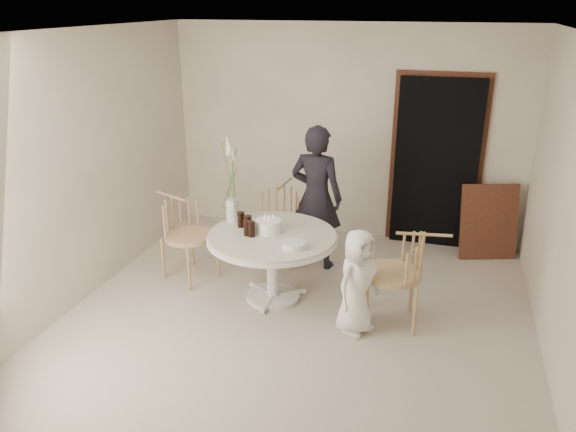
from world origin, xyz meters
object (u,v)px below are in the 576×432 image
(boy, at_px, (357,282))
(flower_vase, at_px, (232,192))
(table, at_px, (272,244))
(girl, at_px, (316,198))
(chair_right, at_px, (407,265))
(birthday_cake, at_px, (268,226))
(chair_far, at_px, (280,211))
(chair_left, at_px, (181,225))

(boy, distance_m, flower_vase, 1.65)
(table, height_order, girl, girl)
(chair_right, distance_m, birthday_cake, 1.43)
(chair_right, bearing_deg, chair_far, -132.98)
(table, distance_m, chair_far, 1.00)
(boy, bearing_deg, chair_far, 69.89)
(chair_left, height_order, boy, boy)
(chair_far, bearing_deg, flower_vase, -106.92)
(table, relative_size, chair_right, 1.39)
(table, xyz_separation_m, chair_far, (-0.21, 0.98, -0.02))
(chair_right, relative_size, birthday_cake, 3.65)
(girl, distance_m, flower_vase, 1.05)
(chair_right, bearing_deg, girl, -140.59)
(chair_right, height_order, chair_left, chair_right)
(chair_far, xyz_separation_m, chair_left, (-0.93, -0.73, 0.01))
(chair_right, relative_size, boy, 0.94)
(chair_right, bearing_deg, flower_vase, -107.96)
(chair_left, bearing_deg, birthday_cake, -76.94)
(chair_far, height_order, birthday_cake, chair_far)
(table, height_order, flower_vase, flower_vase)
(chair_left, distance_m, girl, 1.55)
(boy, bearing_deg, table, 97.86)
(boy, height_order, flower_vase, flower_vase)
(chair_left, relative_size, birthday_cake, 3.57)
(table, xyz_separation_m, girl, (0.24, 0.91, 0.22))
(boy, relative_size, birthday_cake, 3.90)
(chair_right, xyz_separation_m, girl, (-1.12, 1.02, 0.22))
(girl, xyz_separation_m, birthday_cake, (-0.29, -0.86, -0.04))
(boy, relative_size, flower_vase, 1.09)
(chair_left, bearing_deg, table, -78.75)
(girl, bearing_deg, boy, 126.61)
(chair_right, height_order, girl, girl)
(table, distance_m, birthday_cake, 0.19)
(table, relative_size, boy, 1.30)
(chair_right, bearing_deg, chair_left, -106.28)
(table, height_order, chair_left, chair_left)
(girl, relative_size, flower_vase, 1.78)
(chair_far, xyz_separation_m, chair_right, (1.57, -1.08, 0.02))
(chair_left, xyz_separation_m, birthday_cake, (1.09, -0.19, 0.19))
(chair_far, distance_m, birthday_cake, 0.96)
(table, relative_size, chair_far, 1.44)
(table, distance_m, chair_left, 1.17)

